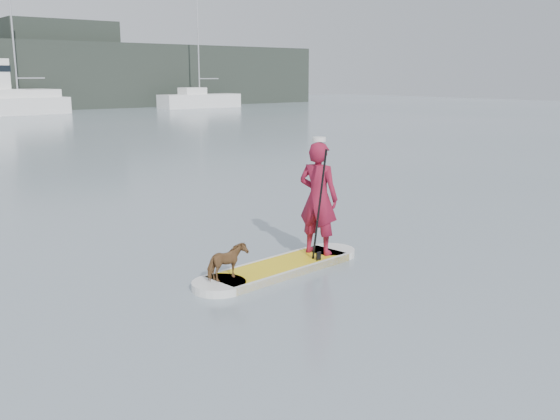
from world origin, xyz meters
TOP-DOWN VIEW (x-y plane):
  - ground at (0.00, 0.00)m, footprint 140.00×140.00m
  - paddleboard at (2.78, 1.84)m, footprint 3.29×1.07m
  - paddler at (3.67, 1.94)m, footprint 0.67×0.81m
  - white_cap at (3.67, 1.94)m, footprint 0.22×0.22m
  - dog at (1.70, 1.72)m, footprint 0.65×0.35m
  - paddle at (3.40, 1.62)m, footprint 0.10×0.30m
  - sailboat_e at (11.36, 45.87)m, footprint 7.75×3.29m
  - sailboat_f at (28.07, 46.32)m, footprint 8.03×2.58m
  - shore_building_east at (18.00, 54.00)m, footprint 10.00×4.00m

SIDE VIEW (x-z plane):
  - ground at x=0.00m, z-range 0.00..0.00m
  - paddleboard at x=2.78m, z-range 0.00..0.12m
  - dog at x=1.70m, z-range 0.12..0.65m
  - sailboat_e at x=11.36m, z-range -4.67..6.23m
  - paddle at x=3.40m, z-range -0.20..1.80m
  - sailboat_f at x=28.07m, z-range -5.16..6.77m
  - paddler at x=3.67m, z-range 0.12..2.01m
  - white_cap at x=3.67m, z-range 2.01..2.08m
  - shore_building_east at x=18.00m, z-range 0.00..8.00m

